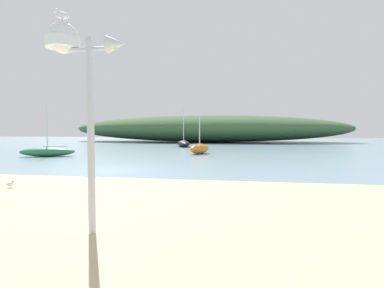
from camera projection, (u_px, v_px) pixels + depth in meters
The scene contains 8 objects.
ground_plane at pixel (115, 170), 14.83m from camera, with size 120.00×120.00×0.00m, color #7A99A8.
distant_hill at pixel (207, 129), 47.79m from camera, with size 43.39×12.50×4.15m, color #3D6038.
mast_structure at pixel (73, 58), 5.05m from camera, with size 1.37×0.55×3.54m.
seagull_on_radar at pixel (61, 15), 5.04m from camera, with size 0.28×0.19×0.21m.
sailboat_centre_water at pixel (184, 143), 34.37m from camera, with size 2.43×3.78×4.47m.
sailboat_mid_channel at pixel (48, 152), 22.02m from camera, with size 3.97×2.42×3.89m.
sailboat_off_point at pixel (200, 149), 24.41m from camera, with size 1.76×2.74×3.09m.
seagull_upper_strand at pixel (11, 184), 9.16m from camera, with size 0.14×0.31×0.22m.
Camera 1 is at (6.21, -13.90, 1.96)m, focal length 28.50 mm.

